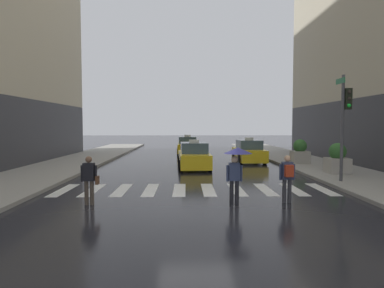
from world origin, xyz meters
The scene contains 11 objects.
ground_plane centered at (0.00, 0.00, 0.00)m, with size 160.00×160.00×0.00m, color black.
crosswalk_markings centered at (0.00, 3.00, 0.00)m, with size 11.30×2.80×0.01m.
traffic_light_pole centered at (6.85, 4.18, 3.26)m, with size 0.44×0.84×4.80m.
taxi_lead centered at (0.17, 10.00, 0.72)m, with size 2.08×4.61×1.80m.
taxi_second centered at (4.29, 13.54, 0.72)m, with size 1.98×4.57×1.80m.
taxi_third centered at (-0.16, 20.82, 0.72)m, with size 1.94×4.54×1.80m.
pedestrian_with_umbrella centered at (1.38, 0.35, 1.52)m, with size 0.96×0.96×1.94m.
pedestrian_with_backpack centered at (3.18, 0.57, 0.97)m, with size 0.55×0.43×1.65m.
pedestrian_with_handbag centered at (-3.59, 0.41, 0.93)m, with size 0.60×0.24×1.65m.
planter_near_corner centered at (7.74, 6.77, 0.87)m, with size 1.10×1.10×1.60m.
planter_mid_block centered at (7.39, 11.58, 0.87)m, with size 1.10×1.10×1.60m.
Camera 1 is at (-0.34, -10.87, 2.68)m, focal length 31.42 mm.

